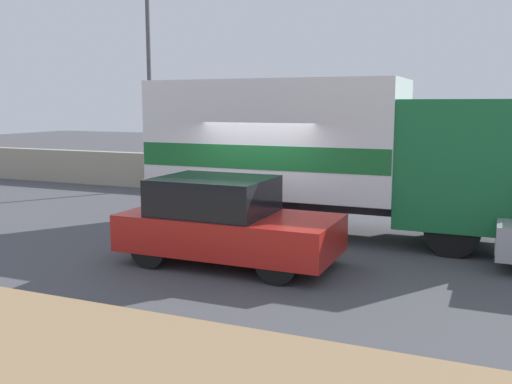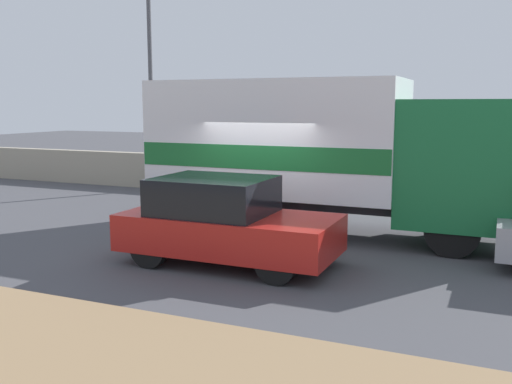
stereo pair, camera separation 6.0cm
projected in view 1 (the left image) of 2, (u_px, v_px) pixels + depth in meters
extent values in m
plane|color=#47474C|center=(241.00, 249.00, 11.43)|extent=(80.00, 80.00, 0.00)
cube|color=#A39984|center=(330.00, 180.00, 17.27)|extent=(60.00, 0.35, 1.20)
cylinder|color=#4C4C51|center=(150.00, 88.00, 18.88)|extent=(0.14, 0.14, 6.83)
cube|color=#196B38|center=(459.00, 162.00, 11.46)|extent=(2.26, 2.21, 2.50)
cube|color=#2D2D33|center=(276.00, 198.00, 13.13)|extent=(5.61, 1.29, 0.25)
cube|color=white|center=(277.00, 137.00, 12.92)|extent=(5.61, 2.34, 2.53)
cube|color=#19662D|center=(277.00, 153.00, 12.98)|extent=(5.59, 2.36, 0.51)
cylinder|color=black|center=(459.00, 213.00, 12.50)|extent=(1.04, 0.28, 1.04)
cylinder|color=black|center=(453.00, 230.00, 10.80)|extent=(1.04, 0.28, 1.04)
cylinder|color=black|center=(233.00, 197.00, 14.61)|extent=(1.04, 0.28, 1.04)
cylinder|color=black|center=(198.00, 209.00, 12.91)|extent=(1.04, 0.28, 1.04)
cylinder|color=black|center=(274.00, 200.00, 14.18)|extent=(1.04, 0.28, 1.04)
cylinder|color=black|center=(243.00, 213.00, 12.48)|extent=(1.04, 0.28, 1.04)
cube|color=#B21E19|center=(230.00, 232.00, 10.28)|extent=(3.89, 1.80, 0.66)
cube|color=black|center=(214.00, 195.00, 10.30)|extent=(2.02, 1.66, 0.65)
cylinder|color=black|center=(307.00, 242.00, 10.56)|extent=(0.69, 0.20, 0.69)
cylinder|color=black|center=(277.00, 264.00, 9.14)|extent=(0.69, 0.20, 0.69)
cylinder|color=black|center=(193.00, 231.00, 11.49)|extent=(0.69, 0.20, 0.69)
cylinder|color=black|center=(149.00, 249.00, 10.07)|extent=(0.69, 0.20, 0.69)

